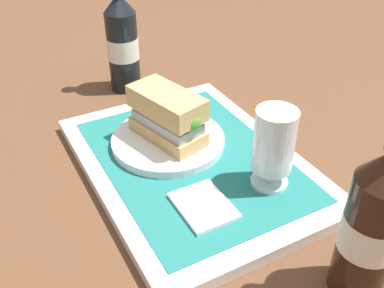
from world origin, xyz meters
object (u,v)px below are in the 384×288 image
Objects in this scene: sandwich at (169,116)px; beer_bottle at (373,224)px; plate at (168,141)px; beer_glass at (274,145)px; second_bottle at (122,42)px.

beer_bottle is at bearing -2.82° from sandwich.
plate is 1.52× the size of beer_glass.
second_bottle is (-0.27, 0.03, 0.03)m from sandwich.
plate is 0.71× the size of beer_bottle.
sandwich is 0.36m from beer_bottle.
beer_glass is 0.44m from second_bottle.
plate is at bearing -167.44° from beer_bottle.
beer_glass is 0.47× the size of beer_bottle.
beer_bottle is at bearing -2.92° from beer_glass.
beer_glass reaches higher than sandwich.
beer_glass reaches higher than plate.
plate is 0.20m from beer_glass.
beer_bottle reaches higher than sandwich.
beer_glass is at bearing 28.12° from plate.
plate is at bearing 180.00° from sandwich.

